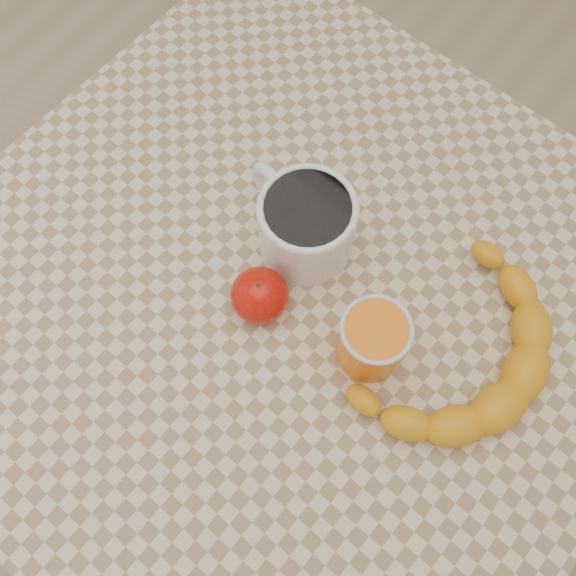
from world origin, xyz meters
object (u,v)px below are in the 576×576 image
Objects in this scene: banana at (460,355)px; orange_juice_glass at (372,341)px; table at (288,319)px; apple at (260,295)px; coffee_mug at (305,223)px.

orange_juice_glass is at bearing -133.78° from banana.
table is at bearing -151.47° from banana.
table is 0.23m from banana.
apple is at bearing -165.49° from orange_juice_glass.
orange_juice_glass is 1.08× the size of apple.
apple is at bearing -82.56° from coffee_mug.
table is at bearing -65.97° from coffee_mug.
orange_juice_glass reaches higher than banana.
coffee_mug is 2.01× the size of apple.
coffee_mug is 0.22m from banana.
coffee_mug is 0.10m from apple.
table is at bearing -178.26° from orange_juice_glass.
banana is at bearing 22.91° from apple.
coffee_mug is 0.48× the size of banana.
banana is (0.22, -0.01, -0.03)m from coffee_mug.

